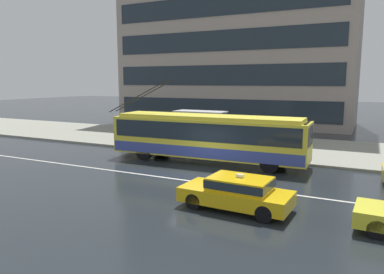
{
  "coord_description": "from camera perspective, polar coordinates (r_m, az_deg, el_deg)",
  "views": [
    {
      "loc": [
        8.02,
        -16.81,
        4.87
      ],
      "look_at": [
        -1.82,
        3.1,
        1.47
      ],
      "focal_mm": 34.13,
      "sensor_mm": 36.0,
      "label": 1
    }
  ],
  "objects": [
    {
      "name": "pedestrian_approaching_curb",
      "position": [
        25.57,
        5.43,
        1.55
      ],
      "size": [
        1.17,
        1.17,
        1.99
      ],
      "color": "#544844",
      "rests_on": "sidewalk_slab"
    },
    {
      "name": "taxi_oncoming_near",
      "position": [
        14.19,
        7.08,
        -8.44
      ],
      "size": [
        4.31,
        2.02,
        1.39
      ],
      "color": "yellow",
      "rests_on": "ground_plane"
    },
    {
      "name": "trolleybus",
      "position": [
        21.98,
        2.45,
        0.08
      ],
      "size": [
        12.92,
        2.85,
        5.02
      ],
      "color": "yellow",
      "rests_on": "ground_plane"
    },
    {
      "name": "ground_plane",
      "position": [
        19.25,
        0.79,
        -5.95
      ],
      "size": [
        160.0,
        160.0,
        0.0
      ],
      "primitive_type": "plane",
      "color": "#20262B"
    },
    {
      "name": "office_tower_corner_left",
      "position": [
        44.34,
        7.0,
        16.46
      ],
      "size": [
        26.66,
        10.75,
        21.79
      ],
      "color": "gray",
      "rests_on": "ground_plane"
    },
    {
      "name": "bus_shelter",
      "position": [
        26.11,
        1.49,
        2.56
      ],
      "size": [
        3.67,
        1.53,
        2.65
      ],
      "color": "gray",
      "rests_on": "sidewalk_slab"
    },
    {
      "name": "pedestrian_at_shelter",
      "position": [
        26.35,
        -3.84,
        0.49
      ],
      "size": [
        0.38,
        0.38,
        1.65
      ],
      "color": "#25224E",
      "rests_on": "sidewalk_slab"
    },
    {
      "name": "pedestrian_walking_past",
      "position": [
        23.95,
        7.1,
        0.91
      ],
      "size": [
        1.22,
        1.22,
        1.94
      ],
      "color": "navy",
      "rests_on": "sidewalk_slab"
    },
    {
      "name": "lane_centre_line",
      "position": [
        18.21,
        -0.85,
        -6.8
      ],
      "size": [
        72.0,
        0.14,
        0.01
      ],
      "primitive_type": "cube",
      "color": "silver",
      "rests_on": "ground_plane"
    },
    {
      "name": "sidewalk_slab",
      "position": [
        28.08,
        9.32,
        -1.26
      ],
      "size": [
        80.0,
        10.0,
        0.14
      ],
      "primitive_type": "cube",
      "color": "gray",
      "rests_on": "ground_plane"
    }
  ]
}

